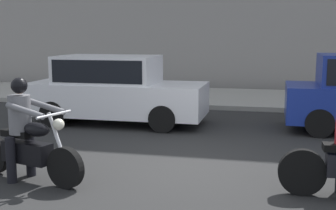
# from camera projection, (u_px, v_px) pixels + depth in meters

# --- Properties ---
(ground_plane) EXTENTS (80.00, 80.00, 0.00)m
(ground_plane) POSITION_uv_depth(u_px,v_px,m) (188.00, 164.00, 7.94)
(ground_plane) COLOR #252525
(sidewalk_slab) EXTENTS (40.00, 4.40, 0.14)m
(sidewalk_slab) POSITION_uv_depth(u_px,v_px,m) (231.00, 98.00, 15.63)
(sidewalk_slab) COLOR #99968E
(sidewalk_slab) RESTS_ON ground_plane
(motorcycle_with_rider_gray) EXTENTS (2.11, 0.86, 1.61)m
(motorcycle_with_rider_gray) POSITION_uv_depth(u_px,v_px,m) (26.00, 139.00, 6.99)
(motorcycle_with_rider_gray) COLOR black
(motorcycle_with_rider_gray) RESTS_ON ground_plane
(parked_sedan_white) EXTENTS (4.46, 1.82, 1.72)m
(parked_sedan_white) POSITION_uv_depth(u_px,v_px,m) (114.00, 89.00, 11.48)
(parked_sedan_white) COLOR silver
(parked_sedan_white) RESTS_ON ground_plane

